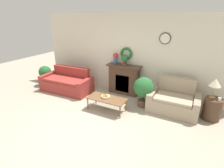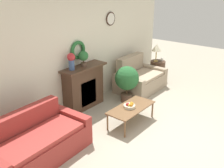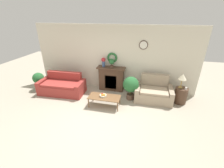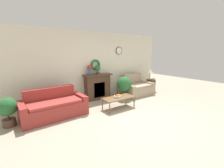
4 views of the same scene
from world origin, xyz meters
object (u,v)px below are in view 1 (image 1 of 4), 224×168
fruit_bowl (106,96)px  table_lamp (215,83)px  mug (220,99)px  potted_plant_floor_by_loveseat (143,88)px  potted_plant_floor_by_couch (45,74)px  couch_left (67,83)px  potted_plant_on_mantel (125,59)px  fireplace (124,79)px  loveseat_right (174,101)px  side_table_by_loveseat (212,109)px  vase_on_mantel_left (116,57)px  coffee_table (107,99)px

fruit_bowl → table_lamp: size_ratio=0.47×
mug → potted_plant_floor_by_loveseat: (-1.95, -0.09, -0.06)m
potted_plant_floor_by_couch → potted_plant_floor_by_loveseat: (3.97, 0.09, 0.12)m
couch_left → potted_plant_on_mantel: potted_plant_on_mantel is taller
fruit_bowl → potted_plant_floor_by_loveseat: potted_plant_floor_by_loveseat is taller
fireplace → loveseat_right: fireplace is taller
side_table_by_loveseat → potted_plant_floor_by_couch: 5.83m
mug → loveseat_right: bearing=174.5°
vase_on_mantel_left → potted_plant_floor_by_couch: (-2.73, -0.71, -0.79)m
coffee_table → potted_plant_floor_by_loveseat: bearing=40.6°
couch_left → potted_plant_floor_by_couch: size_ratio=2.41×
vase_on_mantel_left → potted_plant_floor_by_couch: bearing=-165.5°
potted_plant_on_mantel → table_lamp: bearing=-8.2°
loveseat_right → coffee_table: size_ratio=1.23×
coffee_table → couch_left: bearing=163.8°
potted_plant_floor_by_loveseat → fireplace: bearing=145.9°
potted_plant_on_mantel → loveseat_right: bearing=-13.0°
fireplace → table_lamp: bearing=-8.4°
table_lamp → vase_on_mantel_left: (-3.04, 0.41, 0.25)m
loveseat_right → table_lamp: 1.16m
potted_plant_on_mantel → potted_plant_floor_by_couch: bearing=-167.4°
fruit_bowl → table_lamp: table_lamp is taller
table_lamp → potted_plant_floor_by_couch: size_ratio=0.68×
couch_left → fruit_bowl: bearing=-18.7°
mug → potted_plant_floor_by_loveseat: 1.96m
loveseat_right → potted_plant_floor_by_loveseat: 0.93m
mug → potted_plant_floor_by_couch: 5.93m
coffee_table → fruit_bowl: (-0.05, 0.01, 0.08)m
potted_plant_floor_by_couch → loveseat_right: bearing=3.3°
loveseat_right → fruit_bowl: loveseat_right is taller
fruit_bowl → vase_on_mantel_left: size_ratio=0.66×
side_table_by_loveseat → coffee_table: bearing=-161.8°
couch_left → fireplace: bearing=18.8°
fireplace → potted_plant_floor_by_couch: 3.15m
loveseat_right → fruit_bowl: (-1.76, -0.90, 0.13)m
couch_left → table_lamp: table_lamp is taller
side_table_by_loveseat → potted_plant_floor_by_loveseat: size_ratio=0.65×
couch_left → coffee_table: size_ratio=1.66×
fireplace → mug: size_ratio=13.19×
coffee_table → side_table_by_loveseat: size_ratio=1.88×
mug → vase_on_mantel_left: 3.30m
table_lamp → couch_left: bearing=-175.6°
potted_plant_floor_by_loveseat → fruit_bowl: bearing=-141.4°
mug → couch_left: bearing=-177.3°
couch_left → mug: couch_left is taller
table_lamp → fruit_bowl: bearing=-161.0°
fruit_bowl → potted_plant_floor_by_couch: (-3.08, 0.62, 0.03)m
coffee_table → fruit_bowl: 0.09m
vase_on_mantel_left → side_table_by_loveseat: bearing=-8.3°
side_table_by_loveseat → potted_plant_on_mantel: 2.94m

